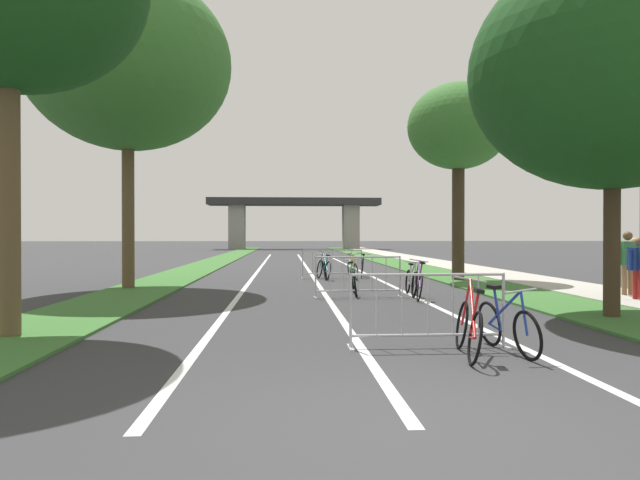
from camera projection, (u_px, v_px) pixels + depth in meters
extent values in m
plane|color=#333335|center=(417.00, 430.00, 4.49)|extent=(300.00, 300.00, 0.00)
cube|color=#386B2D|center=(217.00, 261.00, 33.42)|extent=(2.10, 71.66, 0.05)
cube|color=#386B2D|center=(387.00, 261.00, 34.08)|extent=(2.10, 71.66, 0.05)
cube|color=#ADA89E|center=(422.00, 260.00, 34.22)|extent=(2.35, 71.66, 0.08)
cube|color=silver|center=(309.00, 270.00, 25.18)|extent=(0.14, 41.46, 0.01)
cube|color=silver|center=(358.00, 270.00, 25.32)|extent=(0.14, 41.46, 0.01)
cube|color=silver|center=(258.00, 270.00, 25.04)|extent=(0.14, 41.46, 0.01)
cube|color=#2D2D30|center=(294.00, 202.00, 63.55)|extent=(19.56, 3.70, 0.79)
cube|color=gray|center=(237.00, 227.00, 63.17)|extent=(1.78, 2.40, 5.03)
cube|color=gray|center=(351.00, 227.00, 63.99)|extent=(1.78, 2.40, 5.03)
cylinder|color=brown|center=(10.00, 208.00, 8.49)|extent=(0.31, 0.31, 4.01)
cylinder|color=brown|center=(128.00, 215.00, 16.22)|extent=(0.35, 0.35, 4.38)
ellipsoid|color=#38702D|center=(128.00, 63.00, 16.19)|extent=(6.00, 6.00, 5.10)
cylinder|color=#3D2D1E|center=(612.00, 247.00, 10.49)|extent=(0.30, 0.30, 2.72)
ellipsoid|color=#194719|center=(613.00, 70.00, 10.46)|extent=(5.31, 5.31, 4.52)
cylinder|color=#3D2D1E|center=(458.00, 223.00, 19.18)|extent=(0.43, 0.43, 4.04)
ellipsoid|color=#38702D|center=(458.00, 126.00, 19.15)|extent=(3.50, 3.50, 2.97)
cylinder|color=#ADADB2|center=(351.00, 311.00, 7.72)|extent=(0.04, 0.04, 1.05)
cube|color=#ADADB2|center=(351.00, 348.00, 7.72)|extent=(0.06, 0.44, 0.03)
cylinder|color=#ADADB2|center=(503.00, 310.00, 7.85)|extent=(0.04, 0.04, 1.05)
cube|color=#ADADB2|center=(503.00, 346.00, 7.86)|extent=(0.06, 0.44, 0.03)
cylinder|color=#ADADB2|center=(428.00, 275.00, 7.78)|extent=(2.18, 0.04, 0.04)
cylinder|color=#ADADB2|center=(428.00, 335.00, 7.79)|extent=(2.18, 0.04, 0.04)
cylinder|color=#ADADB2|center=(376.00, 305.00, 7.74)|extent=(0.02, 0.02, 0.87)
cylinder|color=#ADADB2|center=(402.00, 304.00, 7.76)|extent=(0.02, 0.02, 0.87)
cylinder|color=#ADADB2|center=(428.00, 304.00, 7.78)|extent=(0.02, 0.02, 0.87)
cylinder|color=#ADADB2|center=(453.00, 304.00, 7.81)|extent=(0.02, 0.02, 0.87)
cylinder|color=#ADADB2|center=(478.00, 304.00, 7.83)|extent=(0.02, 0.02, 0.87)
cylinder|color=#ADADB2|center=(316.00, 277.00, 13.96)|extent=(0.04, 0.04, 1.05)
cube|color=#ADADB2|center=(316.00, 298.00, 13.96)|extent=(0.09, 0.44, 0.03)
cylinder|color=#ADADB2|center=(400.00, 277.00, 14.22)|extent=(0.04, 0.04, 1.05)
cube|color=#ADADB2|center=(400.00, 296.00, 14.23)|extent=(0.09, 0.44, 0.03)
cylinder|color=#ADADB2|center=(358.00, 257.00, 14.08)|extent=(2.18, 0.17, 0.04)
cylinder|color=#ADADB2|center=(358.00, 290.00, 14.09)|extent=(2.18, 0.17, 0.04)
cylinder|color=#ADADB2|center=(330.00, 274.00, 14.00)|extent=(0.02, 0.02, 0.87)
cylinder|color=#ADADB2|center=(344.00, 273.00, 14.04)|extent=(0.02, 0.02, 0.87)
cylinder|color=#ADADB2|center=(358.00, 273.00, 14.09)|extent=(0.02, 0.02, 0.87)
cylinder|color=#ADADB2|center=(372.00, 273.00, 14.13)|extent=(0.02, 0.02, 0.87)
cylinder|color=#ADADB2|center=(386.00, 273.00, 14.18)|extent=(0.02, 0.02, 0.87)
cylinder|color=#ADADB2|center=(303.00, 264.00, 20.29)|extent=(0.04, 0.04, 1.05)
cube|color=#ADADB2|center=(303.00, 278.00, 20.30)|extent=(0.07, 0.44, 0.03)
cylinder|color=#ADADB2|center=(361.00, 264.00, 20.49)|extent=(0.04, 0.04, 1.05)
cube|color=#ADADB2|center=(361.00, 278.00, 20.50)|extent=(0.07, 0.44, 0.03)
cylinder|color=#ADADB2|center=(332.00, 250.00, 20.39)|extent=(2.18, 0.10, 0.04)
cylinder|color=#ADADB2|center=(332.00, 273.00, 20.40)|extent=(2.18, 0.10, 0.04)
cylinder|color=#ADADB2|center=(312.00, 262.00, 20.33)|extent=(0.02, 0.02, 0.87)
cylinder|color=#ADADB2|center=(322.00, 262.00, 20.36)|extent=(0.02, 0.02, 0.87)
cylinder|color=#ADADB2|center=(332.00, 262.00, 20.39)|extent=(0.02, 0.02, 0.87)
cylinder|color=#ADADB2|center=(342.00, 262.00, 20.43)|extent=(0.02, 0.02, 0.87)
cylinder|color=#ADADB2|center=(352.00, 262.00, 20.46)|extent=(0.02, 0.02, 0.87)
torus|color=black|center=(328.00, 271.00, 19.37)|extent=(0.28, 0.70, 0.68)
torus|color=black|center=(320.00, 269.00, 20.44)|extent=(0.28, 0.70, 0.68)
cylinder|color=#197A7F|center=(325.00, 261.00, 19.89)|extent=(0.14, 1.08, 0.69)
cylinder|color=#197A7F|center=(326.00, 264.00, 19.68)|extent=(0.16, 0.11, 0.59)
cylinder|color=#197A7F|center=(326.00, 271.00, 19.54)|extent=(0.10, 0.35, 0.08)
cylinder|color=#197A7F|center=(321.00, 260.00, 20.42)|extent=(0.15, 0.07, 0.66)
cube|color=black|center=(328.00, 255.00, 19.66)|extent=(0.15, 0.26, 0.07)
cylinder|color=#99999E|center=(323.00, 251.00, 20.41)|extent=(0.47, 0.12, 0.10)
torus|color=black|center=(408.00, 281.00, 15.05)|extent=(0.14, 0.66, 0.66)
torus|color=black|center=(414.00, 285.00, 14.03)|extent=(0.14, 0.66, 0.66)
cylinder|color=#B7B7BC|center=(412.00, 272.00, 14.56)|extent=(0.06, 0.99, 0.60)
cylinder|color=#B7B7BC|center=(410.00, 274.00, 14.76)|extent=(0.10, 0.12, 0.54)
cylinder|color=#B7B7BC|center=(409.00, 283.00, 14.89)|extent=(0.05, 0.33, 0.08)
cylinder|color=#B7B7BC|center=(415.00, 274.00, 14.05)|extent=(0.09, 0.09, 0.57)
cube|color=black|center=(411.00, 264.00, 14.79)|extent=(0.12, 0.25, 0.06)
cylinder|color=#99999E|center=(416.00, 262.00, 14.08)|extent=(0.52, 0.06, 0.07)
torus|color=black|center=(475.00, 338.00, 6.71)|extent=(0.25, 0.69, 0.67)
torus|color=black|center=(462.00, 325.00, 7.71)|extent=(0.25, 0.69, 0.67)
cylinder|color=red|center=(472.00, 307.00, 7.18)|extent=(0.30, 0.96, 0.67)
cylinder|color=red|center=(474.00, 314.00, 6.99)|extent=(0.14, 0.14, 0.61)
cylinder|color=red|center=(472.00, 338.00, 6.87)|extent=(0.07, 0.33, 0.08)
cylinder|color=red|center=(466.00, 302.00, 7.68)|extent=(0.14, 0.11, 0.64)
cube|color=black|center=(479.00, 291.00, 6.95)|extent=(0.14, 0.25, 0.07)
cylinder|color=#99999E|center=(470.00, 279.00, 7.64)|extent=(0.43, 0.10, 0.10)
torus|color=black|center=(362.00, 268.00, 21.49)|extent=(0.20, 0.65, 0.64)
torus|color=black|center=(362.00, 270.00, 20.40)|extent=(0.20, 0.65, 0.64)
cylinder|color=black|center=(363.00, 261.00, 20.96)|extent=(0.11, 1.06, 0.62)
cylinder|color=black|center=(363.00, 262.00, 21.17)|extent=(0.12, 0.12, 0.58)
cylinder|color=black|center=(362.00, 269.00, 21.31)|extent=(0.08, 0.35, 0.08)
cylinder|color=black|center=(363.00, 262.00, 20.42)|extent=(0.11, 0.08, 0.59)
cube|color=black|center=(363.00, 255.00, 21.21)|extent=(0.13, 0.25, 0.06)
cylinder|color=#99999E|center=(364.00, 254.00, 20.44)|extent=(0.52, 0.09, 0.09)
torus|color=black|center=(489.00, 324.00, 7.91)|extent=(0.20, 0.65, 0.64)
torus|color=black|center=(527.00, 336.00, 6.97)|extent=(0.20, 0.65, 0.64)
cylinder|color=#1E389E|center=(504.00, 308.00, 7.46)|extent=(0.10, 0.94, 0.59)
cylinder|color=#1E389E|center=(497.00, 309.00, 7.64)|extent=(0.13, 0.11, 0.61)
cylinder|color=#1E389E|center=(495.00, 327.00, 7.76)|extent=(0.08, 0.31, 0.08)
cylinder|color=#1E389E|center=(524.00, 313.00, 6.98)|extent=(0.11, 0.08, 0.56)
cube|color=black|center=(494.00, 287.00, 7.66)|extent=(0.14, 0.25, 0.06)
cylinder|color=#99999E|center=(521.00, 291.00, 7.00)|extent=(0.43, 0.09, 0.08)
torus|color=black|center=(355.00, 284.00, 14.18)|extent=(0.17, 0.66, 0.65)
torus|color=black|center=(352.00, 281.00, 15.19)|extent=(0.17, 0.66, 0.65)
cylinder|color=#1E7238|center=(352.00, 272.00, 14.66)|extent=(0.05, 0.98, 0.62)
cylinder|color=#1E7238|center=(353.00, 274.00, 14.47)|extent=(0.13, 0.12, 0.61)
cylinder|color=#1E7238|center=(354.00, 285.00, 14.34)|extent=(0.06, 0.33, 0.08)
cylinder|color=#1E7238|center=(351.00, 270.00, 15.16)|extent=(0.12, 0.09, 0.59)
cube|color=black|center=(351.00, 262.00, 14.43)|extent=(0.12, 0.25, 0.06)
cylinder|color=#99999E|center=(350.00, 260.00, 15.13)|extent=(0.45, 0.06, 0.09)
torus|color=black|center=(350.00, 270.00, 20.40)|extent=(0.17, 0.62, 0.61)
torus|color=black|center=(356.00, 272.00, 19.39)|extent=(0.17, 0.62, 0.61)
cylinder|color=gold|center=(352.00, 262.00, 19.91)|extent=(0.06, 0.99, 0.65)
cylinder|color=gold|center=(351.00, 263.00, 20.10)|extent=(0.13, 0.11, 0.64)
cylinder|color=gold|center=(351.00, 271.00, 20.24)|extent=(0.07, 0.33, 0.07)
cylinder|color=gold|center=(355.00, 263.00, 19.41)|extent=(0.12, 0.09, 0.62)
cube|color=black|center=(349.00, 254.00, 20.13)|extent=(0.13, 0.25, 0.06)
cylinder|color=#99999E|center=(354.00, 254.00, 19.42)|extent=(0.42, 0.07, 0.08)
torus|color=black|center=(420.00, 288.00, 13.22)|extent=(0.22, 0.67, 0.66)
torus|color=black|center=(415.00, 284.00, 14.22)|extent=(0.22, 0.67, 0.66)
cylinder|color=#662884|center=(419.00, 274.00, 13.69)|extent=(0.25, 0.96, 0.64)
cylinder|color=#662884|center=(420.00, 276.00, 13.50)|extent=(0.14, 0.13, 0.64)
cylinder|color=#662884|center=(419.00, 288.00, 13.38)|extent=(0.06, 0.32, 0.08)
cylinder|color=#662884|center=(417.00, 272.00, 14.19)|extent=(0.13, 0.11, 0.61)
cube|color=black|center=(422.00, 263.00, 13.46)|extent=(0.13, 0.25, 0.06)
cylinder|color=#99999E|center=(419.00, 261.00, 14.16)|extent=(0.48, 0.09, 0.10)
torus|color=black|center=(325.00, 270.00, 20.25)|extent=(0.14, 0.64, 0.64)
torus|color=black|center=(324.00, 268.00, 21.24)|extent=(0.14, 0.64, 0.64)
cylinder|color=silver|center=(324.00, 262.00, 20.72)|extent=(0.09, 0.97, 0.60)
cylinder|color=silver|center=(324.00, 263.00, 20.53)|extent=(0.12, 0.12, 0.58)
cylinder|color=silver|center=(325.00, 270.00, 20.41)|extent=(0.04, 0.32, 0.08)
cylinder|color=silver|center=(323.00, 261.00, 21.21)|extent=(0.11, 0.09, 0.57)
cube|color=black|center=(323.00, 255.00, 20.49)|extent=(0.11, 0.24, 0.06)
cylinder|color=#99999E|center=(322.00, 254.00, 21.19)|extent=(0.53, 0.04, 0.09)
cylinder|color=#33723F|center=(632.00, 283.00, 14.12)|extent=(0.11, 0.11, 0.75)
cylinder|color=#33723F|center=(637.00, 282.00, 14.17)|extent=(0.11, 0.11, 0.75)
cube|color=#262628|center=(634.00, 257.00, 14.14)|extent=(0.45, 0.33, 0.53)
cylinder|color=#262628|center=(627.00, 258.00, 14.08)|extent=(0.09, 0.09, 0.48)
sphere|color=tan|center=(634.00, 242.00, 14.14)|extent=(0.20, 0.20, 0.20)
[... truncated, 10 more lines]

